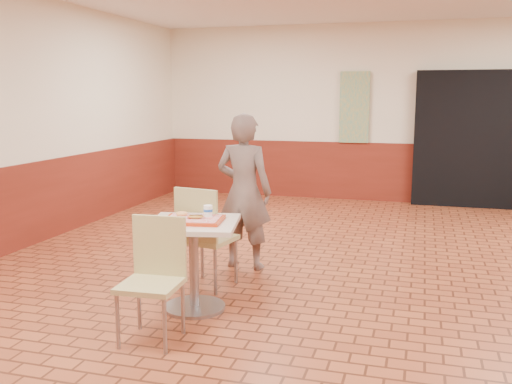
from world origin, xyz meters
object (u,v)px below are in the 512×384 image
(main_table, at_px, (194,250))
(chair_main_front, at_px, (154,272))
(paper_cup, at_px, (208,211))
(long_john_donut, at_px, (195,216))
(chair_main_back, at_px, (203,232))
(ring_donut, at_px, (182,214))
(customer, at_px, (244,192))
(serving_tray, at_px, (193,220))

(main_table, height_order, chair_main_front, chair_main_front)
(chair_main_front, distance_m, paper_cup, 0.80)
(main_table, distance_m, long_john_donut, 0.30)
(chair_main_back, relative_size, ring_donut, 10.03)
(customer, distance_m, paper_cup, 1.17)
(main_table, xyz_separation_m, serving_tray, (-0.00, -0.00, 0.26))
(chair_main_back, relative_size, customer, 0.60)
(serving_tray, bearing_deg, customer, 87.84)
(main_table, bearing_deg, ring_donut, 152.55)
(long_john_donut, bearing_deg, chair_main_front, -98.44)
(ring_donut, distance_m, long_john_donut, 0.18)
(main_table, height_order, customer, customer)
(customer, relative_size, long_john_donut, 11.49)
(chair_main_back, xyz_separation_m, paper_cup, (0.21, -0.42, 0.30))
(chair_main_front, height_order, chair_main_back, chair_main_back)
(ring_donut, bearing_deg, paper_cup, 5.95)
(serving_tray, relative_size, long_john_donut, 3.44)
(main_table, bearing_deg, chair_main_back, 102.65)
(chair_main_front, xyz_separation_m, long_john_donut, (0.09, 0.60, 0.30))
(chair_main_back, height_order, long_john_donut, chair_main_back)
(ring_donut, relative_size, long_john_donut, 0.69)
(paper_cup, bearing_deg, ring_donut, -174.05)
(main_table, relative_size, ring_donut, 7.88)
(chair_main_back, xyz_separation_m, long_john_donut, (0.14, -0.53, 0.27))
(customer, xyz_separation_m, ring_donut, (-0.18, -1.20, -0.00))
(serving_tray, height_order, long_john_donut, long_john_donut)
(chair_main_front, xyz_separation_m, paper_cup, (0.16, 0.71, 0.33))
(main_table, xyz_separation_m, customer, (0.05, 1.27, 0.30))
(chair_main_front, height_order, customer, customer)
(customer, bearing_deg, chair_main_front, 90.63)
(customer, bearing_deg, paper_cup, 96.46)
(main_table, relative_size, paper_cup, 7.95)
(paper_cup, bearing_deg, chair_main_back, 117.00)
(chair_main_back, relative_size, long_john_donut, 6.88)
(chair_main_front, relative_size, ring_donut, 9.40)
(chair_main_front, bearing_deg, main_table, 81.17)
(main_table, bearing_deg, chair_main_front, -95.71)
(chair_main_front, bearing_deg, ring_donut, 92.72)
(long_john_donut, bearing_deg, chair_main_back, 105.18)
(long_john_donut, bearing_deg, serving_tray, 153.93)
(customer, relative_size, paper_cup, 16.92)
(long_john_donut, xyz_separation_m, paper_cup, (0.07, 0.11, 0.03))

